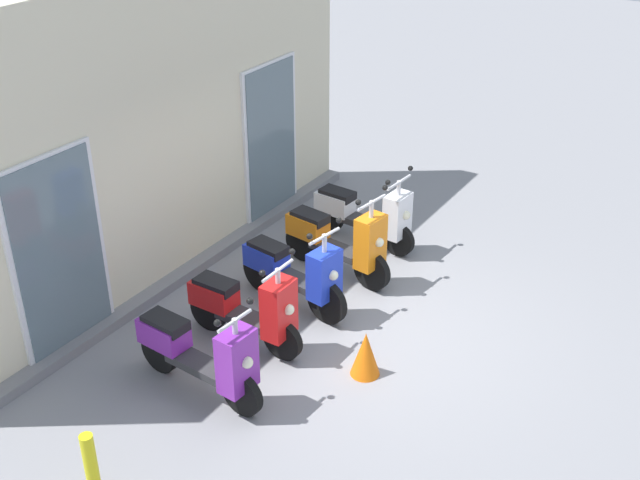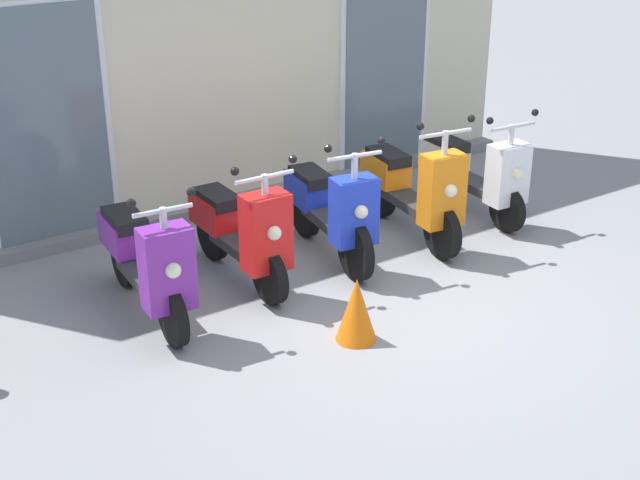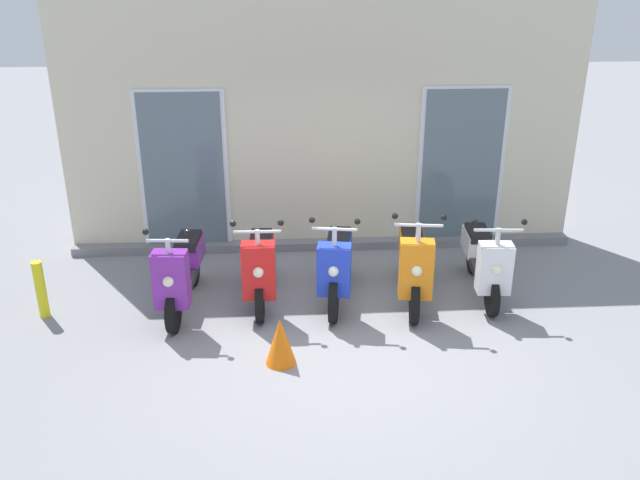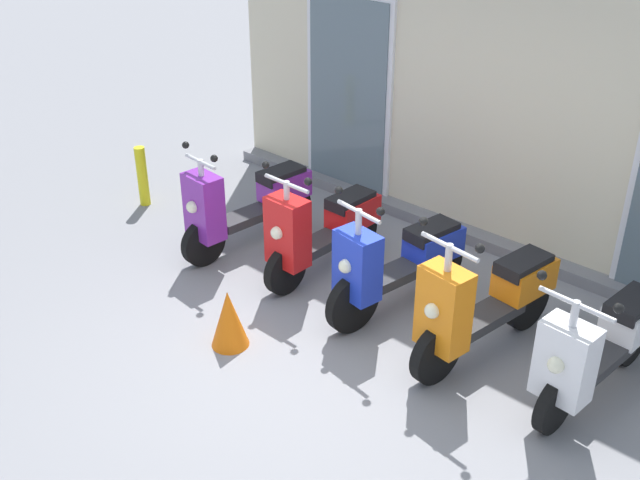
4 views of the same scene
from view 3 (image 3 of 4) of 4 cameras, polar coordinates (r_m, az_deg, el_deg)
ground_plane at (r=7.51m, az=1.63°, el=-8.61°), size 40.00×40.00×0.00m
storefront_facade at (r=9.43m, az=0.27°, el=10.03°), size 7.12×0.50×3.76m
scooter_purple at (r=8.14m, az=-11.60°, el=-2.54°), size 0.52×1.64×1.22m
scooter_red at (r=8.16m, az=-5.03°, el=-2.11°), size 0.60×1.51×1.23m
scooter_blue at (r=8.17m, az=1.43°, el=-2.02°), size 0.61×1.60×1.26m
scooter_orange at (r=8.22m, az=7.85°, el=-1.91°), size 0.62×1.65×1.32m
scooter_white at (r=8.57m, az=13.66°, el=-1.58°), size 0.62×1.60×1.19m
curb_bollard at (r=8.49m, az=-22.46°, el=-3.88°), size 0.12×0.12×0.70m
traffic_cone at (r=7.05m, az=-3.35°, el=-8.50°), size 0.32×0.32×0.52m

